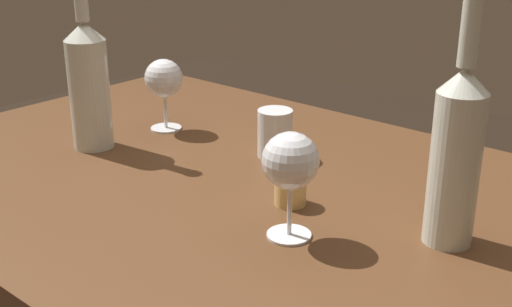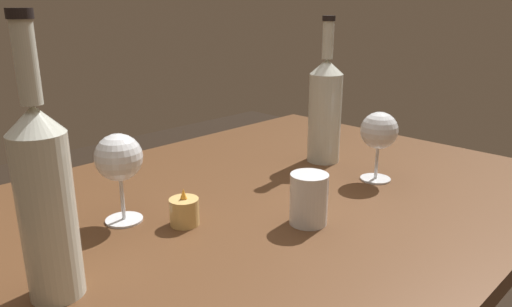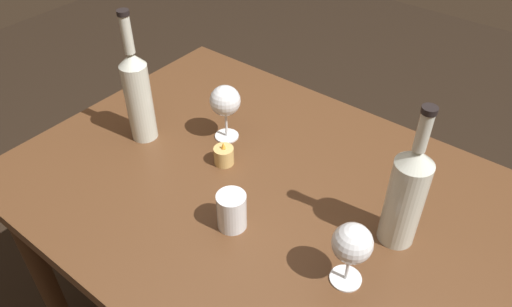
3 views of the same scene
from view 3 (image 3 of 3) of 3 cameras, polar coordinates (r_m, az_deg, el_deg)
The scene contains 7 objects.
dining_table at distance 1.26m, azimuth 1.66°, elevation -7.49°, with size 1.30×0.90×0.74m.
wine_glass_left at distance 0.96m, azimuth 11.15°, elevation -10.40°, with size 0.08×0.08×0.15m.
wine_glass_right at distance 1.29m, azimuth -3.62°, elevation 6.05°, with size 0.08×0.08×0.16m.
wine_bottle at distance 1.05m, azimuth 17.15°, elevation -4.55°, with size 0.08×0.08×0.35m.
wine_bottle_second at distance 1.32m, azimuth -13.64°, elevation 6.82°, with size 0.07×0.07×0.37m.
water_tumbler at distance 1.09m, azimuth -2.85°, elevation -6.87°, with size 0.07×0.07×0.09m.
votive_candle at distance 1.26m, azimuth -3.78°, elevation -0.29°, with size 0.05×0.05×0.07m.
Camera 3 is at (-0.50, 0.69, 1.57)m, focal length 34.26 mm.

